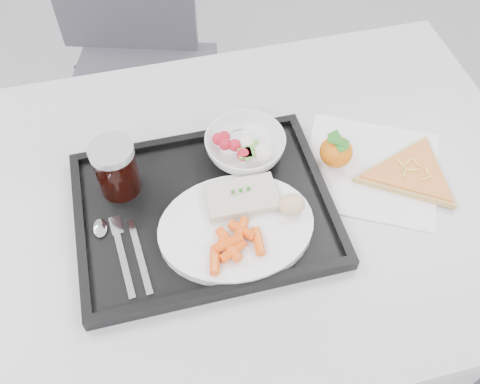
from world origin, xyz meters
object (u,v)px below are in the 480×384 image
pizza_slice (411,174)px  tangerine (336,152)px  dinner_plate (236,227)px  cola_glass (116,168)px  tray (204,210)px  chair (133,50)px  table (226,216)px  salad_bowl (245,146)px

pizza_slice → tangerine: bearing=152.9°
dinner_plate → cola_glass: cola_glass is taller
tangerine → tray: bearing=-168.8°
chair → cola_glass: (-0.07, -0.68, 0.28)m
chair → tangerine: 0.82m
tray → dinner_plate: 0.08m
table → salad_bowl: (0.06, 0.08, 0.11)m
salad_bowl → cola_glass: size_ratio=1.41×
tray → dinner_plate: size_ratio=1.67×
dinner_plate → tangerine: size_ratio=3.71×
salad_bowl → dinner_plate: bearing=-109.4°
tray → pizza_slice: tray is taller
chair → dinner_plate: chair is taller
table → tangerine: 0.24m
chair → cola_glass: bearing=-95.9°
tray → cola_glass: (-0.14, 0.08, 0.06)m
dinner_plate → salad_bowl: bearing=70.6°
cola_glass → tangerine: cola_glass is taller
chair → cola_glass: chair is taller
table → cola_glass: bearing=163.0°
chair → dinner_plate: bearing=-82.3°
chair → tray: size_ratio=2.07×
salad_bowl → pizza_slice: 0.32m
tangerine → table: bearing=-173.6°
dinner_plate → tangerine: (0.22, 0.11, 0.01)m
dinner_plate → pizza_slice: 0.35m
salad_bowl → tangerine: size_ratio=2.09×
salad_bowl → pizza_slice: (0.29, -0.12, -0.03)m
table → chair: bearing=98.7°
chair → pizza_slice: 0.93m
tray → chair: bearing=95.1°
table → chair: (-0.11, 0.74, -0.15)m
tangerine → pizza_slice: size_ratio=0.29×
chair → tray: 0.80m
chair → tangerine: bearing=-64.9°
table → tray: 0.09m
tray → tangerine: tangerine is taller
chair → salad_bowl: 0.73m
salad_bowl → pizza_slice: salad_bowl is taller
cola_glass → pizza_slice: 0.55m
tangerine → pizza_slice: bearing=-27.1°
chair → salad_bowl: bearing=-75.6°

